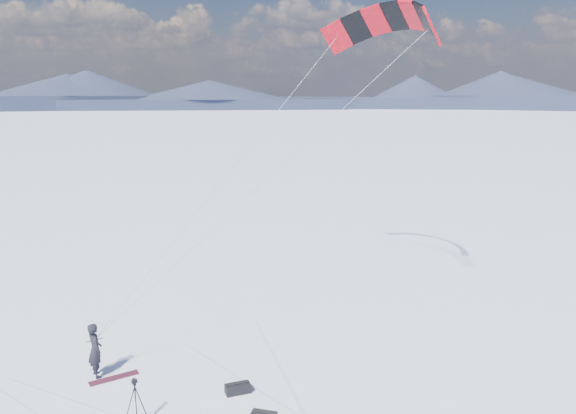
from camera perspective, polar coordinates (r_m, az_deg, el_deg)
name	(u,v)px	position (r m, az deg, el deg)	size (l,w,h in m)	color
ground	(142,413)	(18.55, -14.61, -19.57)	(1800.00, 1800.00, 0.00)	white
horizon_hills	(135,290)	(16.89, -15.29, -8.14)	(704.00, 704.00, 9.28)	black
snowkiter	(97,376)	(21.00, -18.83, -15.93)	(0.69, 0.46, 1.90)	black
snowboard	(114,378)	(20.65, -17.26, -16.25)	(1.64, 0.31, 0.04)	maroon
tripod	(135,396)	(17.56, -15.26, -18.01)	(0.71, 0.65, 1.45)	black
gear_bag_a	(238,388)	(18.99, -5.12, -17.87)	(0.82, 0.42, 0.36)	black
power_kite	(387,25)	(25.96, 10.00, 17.75)	(14.44, 6.49, 12.03)	red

